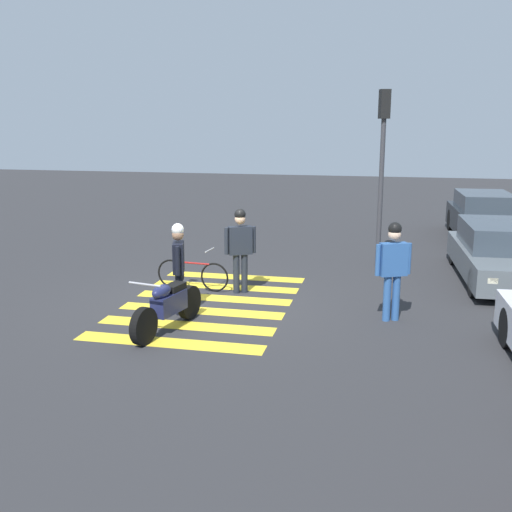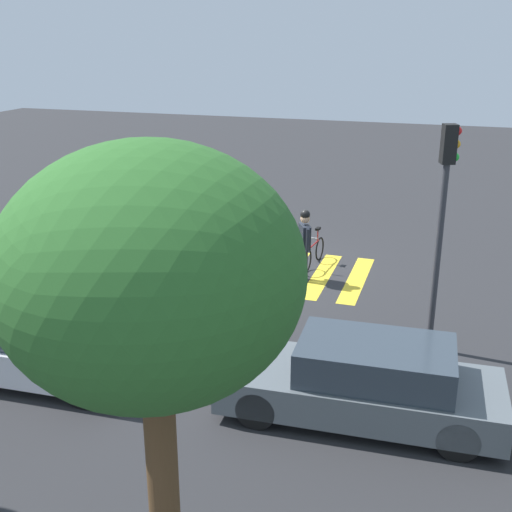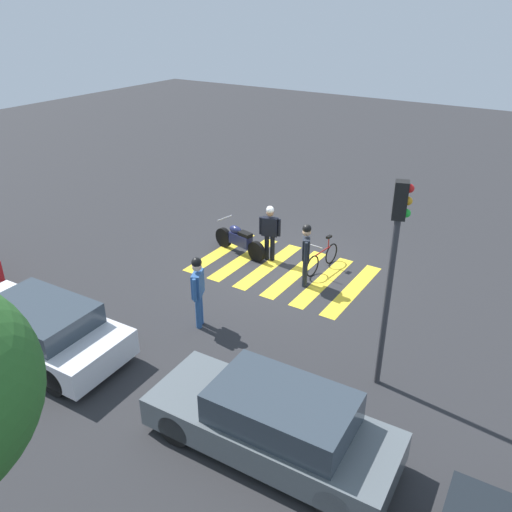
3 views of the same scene
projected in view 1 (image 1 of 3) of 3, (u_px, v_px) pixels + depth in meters
ground_plane at (208, 304)px, 12.34m from camera, size 60.00×60.00×0.00m
police_motorcycle at (168, 306)px, 10.69m from camera, size 2.11×0.73×1.04m
leaning_bicycle at (192, 274)px, 13.33m from camera, size 0.46×1.69×0.98m
officer_on_foot at (179, 262)px, 11.56m from camera, size 0.64×0.33×1.76m
officer_by_motorcycle at (240, 244)px, 12.94m from camera, size 0.41×0.62×1.84m
pedestrian_bystander at (393, 264)px, 11.11m from camera, size 0.39×0.64×1.86m
crosswalk_stripes at (208, 304)px, 12.33m from camera, size 4.95×3.29×0.01m
car_black_suv at (484, 217)px, 18.94m from camera, size 4.48×1.94×1.44m
car_grey_coupe at (497, 253)px, 14.08m from camera, size 4.54×1.87×1.33m
traffic_light_pole at (382, 150)px, 15.02m from camera, size 0.36×0.30×4.40m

